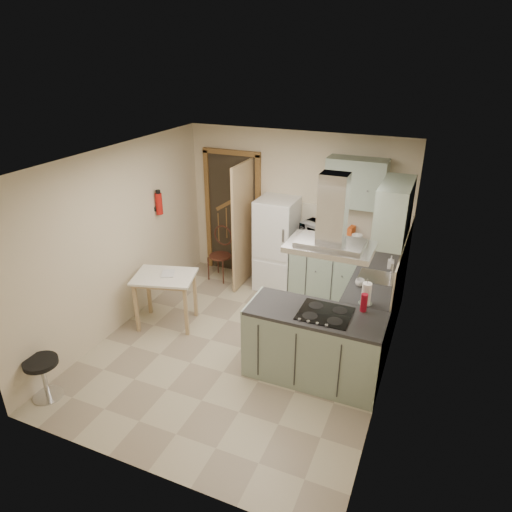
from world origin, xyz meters
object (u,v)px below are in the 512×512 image
at_px(extractor_hood, 330,247).
at_px(bentwood_chair, 220,256).
at_px(drop_leaf_table, 167,300).
at_px(peninsula, 314,345).
at_px(microwave, 319,232).
at_px(fridge, 276,244).
at_px(stool, 44,378).

relative_size(extractor_hood, bentwood_chair, 1.08).
bearing_deg(drop_leaf_table, bentwood_chair, 72.39).
distance_m(peninsula, microwave, 2.18).
bearing_deg(fridge, peninsula, -58.26).
bearing_deg(bentwood_chair, peninsula, -34.33).
relative_size(bentwood_chair, stool, 1.66).
height_order(drop_leaf_table, bentwood_chair, bentwood_chair).
height_order(extractor_hood, microwave, extractor_hood).
distance_m(peninsula, drop_leaf_table, 2.27).
bearing_deg(peninsula, stool, -150.54).
xyz_separation_m(drop_leaf_table, stool, (-0.43, -1.82, -0.13)).
xyz_separation_m(fridge, extractor_hood, (1.32, -1.98, 0.97)).
bearing_deg(fridge, extractor_hood, -56.21).
relative_size(peninsula, drop_leaf_table, 1.90).
bearing_deg(bentwood_chair, fridge, 12.74).
xyz_separation_m(fridge, peninsula, (1.22, -1.98, -0.30)).
relative_size(bentwood_chair, microwave, 1.63).
relative_size(fridge, peninsula, 0.97).
xyz_separation_m(fridge, bentwood_chair, (-0.97, -0.11, -0.33)).
distance_m(extractor_hood, microwave, 2.23).
bearing_deg(microwave, bentwood_chair, -152.58).
height_order(stool, microwave, microwave).
bearing_deg(drop_leaf_table, fridge, 42.87).
xyz_separation_m(extractor_hood, drop_leaf_table, (-2.34, 0.32, -1.34)).
bearing_deg(drop_leaf_table, microwave, 29.71).
xyz_separation_m(bentwood_chair, stool, (-0.48, -3.38, -0.17)).
distance_m(fridge, peninsula, 2.35).
bearing_deg(extractor_hood, drop_leaf_table, 172.34).
distance_m(extractor_hood, drop_leaf_table, 2.72).
relative_size(peninsula, extractor_hood, 1.72).
bearing_deg(bentwood_chair, microwave, 11.55).
xyz_separation_m(peninsula, microwave, (-0.56, 2.02, 0.59)).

